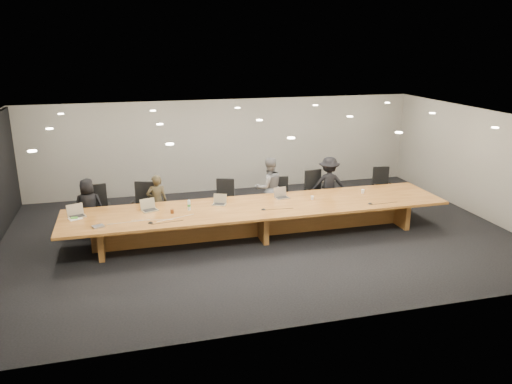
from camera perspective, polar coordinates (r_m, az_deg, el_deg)
The scene contains 27 objects.
ground at distance 11.99m, azimuth 0.37°, elevation -4.98°, with size 12.00×12.00×0.00m, color black.
back_wall at distance 15.33m, azimuth -3.57°, elevation 5.33°, with size 12.00×0.02×2.80m, color #B2ADA2.
conference_table at distance 11.81m, azimuth 0.37°, elevation -2.64°, with size 9.00×1.80×0.75m.
chair_far_left at distance 12.64m, azimuth -17.59°, elevation -1.85°, with size 0.59×0.59×1.16m, color black, non-canonical shape.
chair_left at distance 12.57m, azimuth -12.78°, elevation -1.56°, with size 0.59×0.59×1.16m, color black, non-canonical shape.
chair_mid_left at distance 12.76m, azimuth -3.64°, elevation -1.01°, with size 0.56×0.56×1.10m, color black, non-canonical shape.
chair_mid_right at distance 13.28m, azimuth 2.93°, elevation -0.48°, with size 0.52×0.52×1.01m, color black, non-canonical shape.
chair_right at distance 13.45m, azimuth 6.97°, elevation -0.01°, with size 0.60×0.60×1.17m, color black, non-canonical shape.
chair_far_right at distance 14.39m, azimuth 14.33°, elevation 0.57°, with size 0.56×0.56×1.11m, color black, non-canonical shape.
person_a at distance 12.54m, azimuth -18.58°, elevation -1.58°, with size 0.67×0.44×1.37m, color black.
person_b at distance 12.46m, azimuth -11.23°, elevation -1.11°, with size 0.50×0.33×1.37m, color #342D1C.
person_c at distance 13.02m, azimuth 1.48°, elevation 0.53°, with size 0.78×0.61×1.60m, color #5F5F62.
person_d at distance 13.59m, azimuth 8.30°, elevation 0.86°, with size 0.98×0.56×1.51m, color black.
laptop_a at distance 11.64m, azimuth -19.83°, elevation -2.05°, with size 0.36×0.26×0.28m, color #C7B498, non-canonical shape.
laptop_b at distance 11.60m, azimuth -12.06°, elevation -1.47°, with size 0.35×0.25×0.27m, color #C1B693, non-canonical shape.
laptop_c at distance 11.80m, azimuth -4.25°, elevation -0.89°, with size 0.31×0.23×0.25m, color #C5B997, non-canonical shape.
laptop_d at distance 12.27m, azimuth 3.00°, elevation -0.12°, with size 0.33×0.24×0.26m, color tan, non-canonical shape.
water_bottle at distance 11.51m, azimuth -7.66°, elevation -1.52°, with size 0.07×0.07×0.23m, color silver.
amber_mug at distance 11.37m, azimuth -9.56°, elevation -2.18°, with size 0.08×0.08×0.10m, color brown.
paper_cup_near at distance 12.25m, azimuth 6.45°, elevation -0.66°, with size 0.08×0.08×0.09m, color white.
paper_cup_far at distance 12.97m, azimuth 12.11°, elevation 0.07°, with size 0.08×0.08×0.10m, color white.
notepad at distance 11.57m, azimuth -19.95°, elevation -2.86°, with size 0.27×0.22×0.02m, color white.
lime_gadget at distance 11.56m, azimuth -20.06°, elevation -2.79°, with size 0.14×0.08×0.02m, color green.
av_box at distance 10.91m, azimuth -17.58°, elevation -3.76°, with size 0.23×0.17×0.03m, color #A6A6AB.
mic_left at distance 10.87m, azimuth -11.96°, elevation -3.42°, with size 0.12×0.12×0.03m, color black.
mic_center at distance 11.46m, azimuth 0.86°, elevation -1.97°, with size 0.12×0.12×0.03m, color black.
mic_right at distance 12.17m, azimuth 12.90°, elevation -1.27°, with size 0.11×0.11×0.03m, color black.
Camera 1 is at (-2.94, -10.73, 4.48)m, focal length 35.00 mm.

